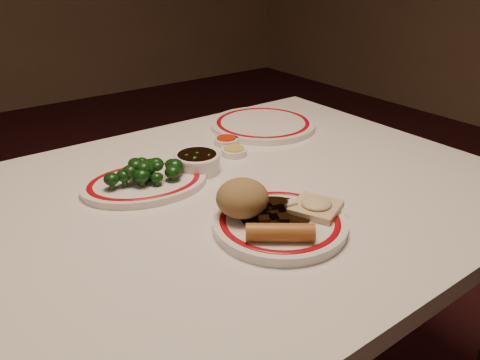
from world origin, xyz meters
The scene contains 12 objects.
dining_table centered at (0.00, 0.00, 0.66)m, with size 1.20×0.90×0.75m.
main_plate centered at (-0.01, -0.17, 0.76)m, with size 0.25×0.25×0.02m.
rice_mound centered at (-0.05, -0.12, 0.80)m, with size 0.10×0.10×0.07m, color olive.
spring_roll centered at (-0.05, -0.22, 0.78)m, with size 0.03×0.03×0.11m, color #AE692B.
fried_wonton centered at (0.06, -0.19, 0.78)m, with size 0.11×0.11×0.02m.
stirfry_heap centered at (-0.01, -0.15, 0.78)m, with size 0.13×0.13×0.03m.
broccoli_plate centered at (-0.13, 0.12, 0.76)m, with size 0.30×0.28×0.02m.
broccoli_pile centered at (-0.12, 0.12, 0.79)m, with size 0.17×0.11×0.05m.
soy_bowl centered at (0.00, 0.13, 0.77)m, with size 0.10×0.10×0.04m.
sweet_sour_dish centered at (0.15, 0.22, 0.76)m, with size 0.06×0.06×0.02m.
mustard_dish centered at (0.12, 0.15, 0.76)m, with size 0.06×0.06×0.02m.
far_plate centered at (0.31, 0.27, 0.76)m, with size 0.37×0.37×0.02m.
Camera 1 is at (-0.50, -0.71, 1.20)m, focal length 35.00 mm.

